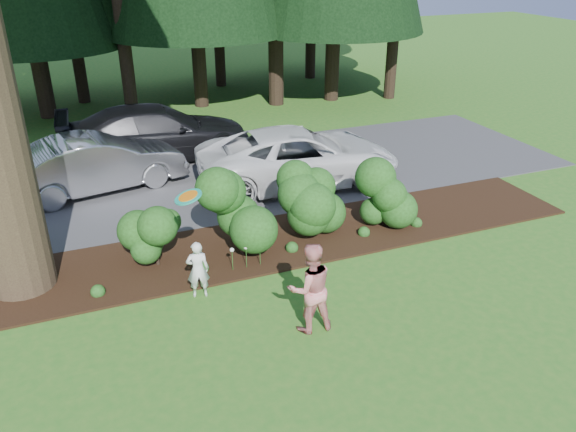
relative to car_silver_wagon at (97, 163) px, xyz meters
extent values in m
plane|color=#27641C|center=(2.76, -7.85, -0.80)|extent=(80.00, 80.00, 0.00)
cube|color=black|center=(2.76, -4.60, -0.77)|extent=(16.00, 2.50, 0.05)
cube|color=#38383A|center=(2.76, -0.35, -0.78)|extent=(22.00, 6.00, 0.03)
sphere|color=#1E4114|center=(0.76, -4.65, -0.14)|extent=(1.08, 1.08, 1.08)
cylinder|color=black|center=(0.76, -4.65, -0.65)|extent=(0.08, 0.08, 0.30)
sphere|color=#1E4114|center=(2.56, -4.85, 0.14)|extent=(1.35, 1.35, 1.35)
cylinder|color=black|center=(2.56, -4.85, -0.65)|extent=(0.08, 0.08, 0.30)
sphere|color=#1E4114|center=(4.36, -4.55, 0.03)|extent=(1.26, 1.26, 1.26)
cylinder|color=black|center=(4.36, -4.55, -0.65)|extent=(0.08, 0.08, 0.30)
sphere|color=#1E4114|center=(6.16, -4.75, -0.08)|extent=(1.17, 1.17, 1.17)
cylinder|color=black|center=(6.16, -4.75, -0.65)|extent=(0.08, 0.08, 0.30)
cylinder|color=#1E4114|center=(2.16, -5.45, -0.55)|extent=(0.01, 0.01, 0.50)
sphere|color=white|center=(2.16, -5.45, -0.28)|extent=(0.09, 0.09, 0.09)
cylinder|color=#1E4114|center=(2.46, -5.45, -0.55)|extent=(0.01, 0.01, 0.50)
sphere|color=white|center=(2.46, -5.45, -0.28)|extent=(0.09, 0.09, 0.09)
cylinder|color=#1E4114|center=(2.76, -5.45, -0.55)|extent=(0.01, 0.01, 0.50)
sphere|color=white|center=(2.76, -5.45, -0.28)|extent=(0.09, 0.09, 0.09)
cylinder|color=black|center=(1.76, 5.65, 3.58)|extent=(0.50, 0.50, 8.75)
imported|color=#ADADB2|center=(0.00, 0.00, 0.00)|extent=(4.88, 2.53, 1.53)
imported|color=silver|center=(5.26, -1.54, 0.01)|extent=(5.79, 2.99, 1.56)
imported|color=black|center=(1.95, 1.95, 0.07)|extent=(5.80, 2.50, 1.66)
imported|color=silver|center=(1.32, -6.05, -0.21)|extent=(0.47, 0.35, 1.17)
imported|color=red|center=(2.88, -7.77, 0.04)|extent=(0.84, 0.67, 1.67)
cylinder|color=teal|center=(1.22, -6.25, 1.39)|extent=(0.49, 0.50, 0.18)
cylinder|color=orange|center=(1.22, -6.25, 1.40)|extent=(0.34, 0.35, 0.12)
camera|label=1|loc=(-0.45, -15.13, 5.33)|focal=35.00mm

